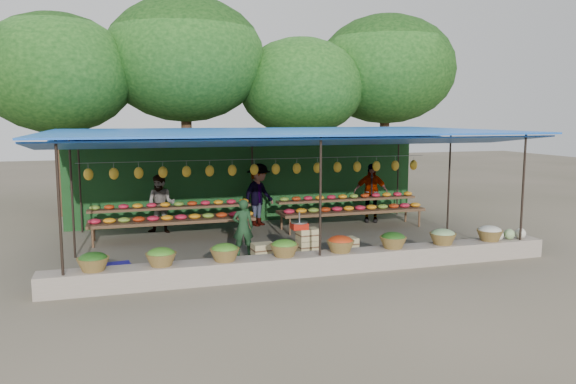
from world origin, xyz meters
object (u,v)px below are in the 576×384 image
object	(u,v)px
crate_counter	(307,250)
vendor_seated	(243,227)
blue_crate_front	(104,275)
weighing_scale	(299,225)
blue_crate_back	(116,272)

from	to	relation	value
crate_counter	vendor_seated	size ratio (longest dim) A/B	1.82
vendor_seated	blue_crate_front	bearing A→B (deg)	33.50
weighing_scale	blue_crate_back	world-z (taller)	weighing_scale
blue_crate_front	vendor_seated	bearing A→B (deg)	12.68
weighing_scale	blue_crate_front	xyz separation A→B (m)	(-3.99, -0.25, -0.70)
crate_counter	vendor_seated	xyz separation A→B (m)	(-1.15, 1.12, 0.34)
weighing_scale	crate_counter	bearing A→B (deg)	-0.00
blue_crate_back	crate_counter	bearing A→B (deg)	-5.78
crate_counter	blue_crate_back	bearing A→B (deg)	-178.80
blue_crate_front	blue_crate_back	bearing A→B (deg)	25.42
crate_counter	blue_crate_front	distance (m)	4.17
weighing_scale	blue_crate_back	bearing A→B (deg)	-178.74
crate_counter	blue_crate_back	xyz separation A→B (m)	(-3.94, -0.08, -0.15)
weighing_scale	vendor_seated	bearing A→B (deg)	131.28
vendor_seated	blue_crate_back	bearing A→B (deg)	32.37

